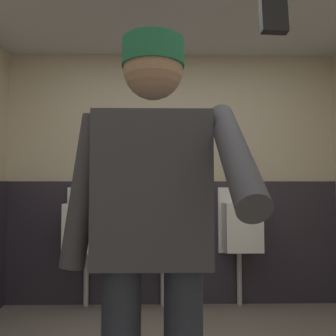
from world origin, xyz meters
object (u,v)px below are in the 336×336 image
(urinal_middle, at_px, (163,226))
(cell_phone, at_px, (273,10))
(soap_dispenser, at_px, (248,164))
(urinal_right, at_px, (241,226))
(urinal_left, at_px, (85,226))
(person, at_px, (153,230))

(urinal_middle, height_order, cell_phone, cell_phone)
(urinal_middle, height_order, soap_dispenser, soap_dispenser)
(urinal_right, bearing_deg, urinal_left, 180.00)
(urinal_left, xyz_separation_m, urinal_right, (1.50, 0.00, 0.00))
(urinal_middle, xyz_separation_m, person, (-0.05, -2.12, 0.22))
(urinal_left, height_order, soap_dispenser, soap_dispenser)
(urinal_right, bearing_deg, soap_dispenser, 48.86)
(soap_dispenser, bearing_deg, urinal_right, -131.14)
(cell_phone, height_order, soap_dispenser, cell_phone)
(urinal_left, xyz_separation_m, person, (0.70, -2.12, 0.22))
(urinal_left, bearing_deg, urinal_middle, 0.00)
(person, relative_size, cell_phone, 15.35)
(cell_phone, xyz_separation_m, soap_dispenser, (0.62, 2.75, -0.15))
(urinal_left, height_order, urinal_right, same)
(urinal_left, distance_m, urinal_middle, 0.75)
(urinal_middle, relative_size, cell_phone, 11.27)
(cell_phone, bearing_deg, person, 114.57)
(cell_phone, distance_m, soap_dispenser, 2.82)
(urinal_middle, height_order, urinal_right, same)
(urinal_middle, relative_size, soap_dispenser, 6.89)
(urinal_left, relative_size, person, 0.73)
(urinal_middle, bearing_deg, urinal_right, 0.00)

